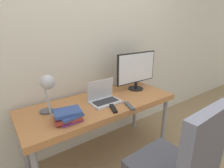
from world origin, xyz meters
TOP-DOWN VIEW (x-y plane):
  - wall_back at (0.00, 0.71)m, footprint 8.00×0.05m
  - desk at (0.00, 0.32)m, footprint 1.61×0.64m
  - laptop at (0.02, 0.30)m, footprint 0.31×0.21m
  - monitor at (0.56, 0.39)m, footprint 0.58×0.19m
  - desk_lamp at (-0.53, 0.30)m, footprint 0.12×0.27m
  - office_chair at (0.02, -0.62)m, footprint 0.61×0.63m
  - book_stack at (-0.43, 0.15)m, footprint 0.24×0.21m
  - tv_remote at (0.16, 0.06)m, footprint 0.09×0.18m
  - media_remote at (0.00, 0.11)m, footprint 0.10×0.17m

SIDE VIEW (x-z plane):
  - office_chair at x=0.02m, z-range 0.06..1.10m
  - desk at x=0.00m, z-range 0.29..1.00m
  - tv_remote at x=0.16m, z-range 0.71..0.73m
  - media_remote at x=0.00m, z-range 0.71..0.73m
  - laptop at x=0.02m, z-range 0.64..0.87m
  - book_stack at x=-0.43m, z-range 0.71..0.80m
  - monitor at x=0.56m, z-range 0.73..1.18m
  - desk_lamp at x=-0.53m, z-range 0.80..1.18m
  - wall_back at x=0.00m, z-range 0.00..2.60m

